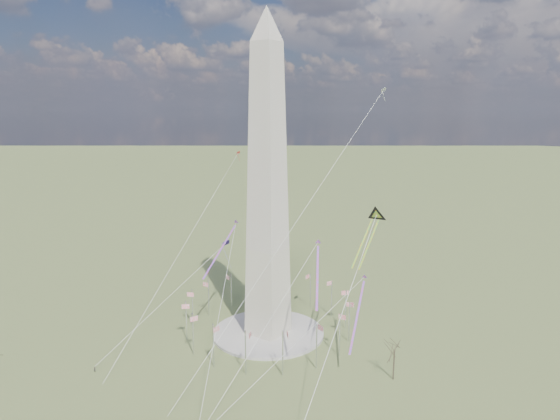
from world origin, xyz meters
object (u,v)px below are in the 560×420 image
Objects in this scene: washington_monument at (268,188)px; person_west at (95,369)px; kite_delta_black at (375,219)px; tree_near at (395,349)px.

washington_monument is 66.87× the size of person_west.
person_west is at bearing 35.57° from kite_delta_black.
washington_monument is at bearing -122.34° from person_west.
tree_near is at bearing -151.69° from person_west.
kite_delta_black is at bearing 143.91° from tree_near.
washington_monument reaches higher than kite_delta_black.
person_west is 0.09× the size of kite_delta_black.
tree_near is (44.11, -3.12, -39.22)m from washington_monument.
person_west is 88.37m from kite_delta_black.
kite_delta_black is at bearing -142.92° from person_west.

